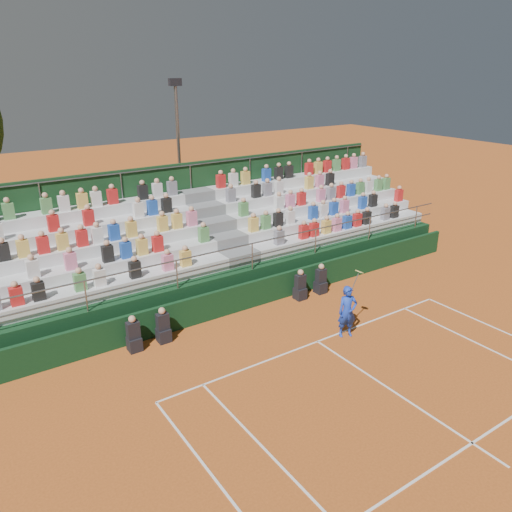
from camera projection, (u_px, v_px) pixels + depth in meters
ground at (318, 342)px, 15.81m from camera, size 90.00×90.00×0.00m
courtside_wall at (261, 292)px, 18.11m from camera, size 20.00×0.15×1.00m
line_officials at (238, 306)px, 17.11m from camera, size 7.88×0.40×1.19m
grandstand at (216, 251)px, 20.41m from camera, size 20.00×5.20×4.40m
tennis_player at (347, 311)px, 15.87m from camera, size 0.90×0.61×2.22m
floodlight_mast at (179, 146)px, 24.51m from camera, size 0.60×0.25×7.64m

